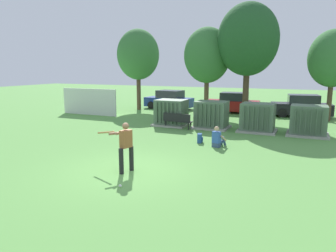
{
  "coord_description": "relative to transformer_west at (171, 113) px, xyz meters",
  "views": [
    {
      "loc": [
        5.63,
        -9.27,
        3.56
      ],
      "look_at": [
        0.03,
        3.5,
        1.0
      ],
      "focal_mm": 33.91,
      "sensor_mm": 36.0,
      "label": 1
    }
  ],
  "objects": [
    {
      "name": "backpack",
      "position": [
        3.09,
        -3.73,
        -0.57
      ],
      "size": [
        0.31,
        0.36,
        0.44
      ],
      "color": "#264C8C",
      "rests_on": "ground"
    },
    {
      "name": "tree_left",
      "position": [
        -5.6,
        6.0,
        3.86
      ],
      "size": [
        3.54,
        3.54,
        6.77
      ],
      "color": "#4C3828",
      "rests_on": "ground"
    },
    {
      "name": "seated_spectator",
      "position": [
        4.09,
        -4.16,
        -0.41
      ],
      "size": [
        0.66,
        0.79,
        0.96
      ],
      "color": "#384C75",
      "rests_on": "ground"
    },
    {
      "name": "tree_right",
      "position": [
        9.09,
        5.74,
        3.36
      ],
      "size": [
        3.17,
        3.17,
        6.05
      ],
      "color": "#4C3828",
      "rests_on": "ground"
    },
    {
      "name": "park_bench",
      "position": [
        0.74,
        -0.83,
        -0.25
      ],
      "size": [
        1.83,
        0.6,
        0.92
      ],
      "color": "black",
      "rests_on": "ground"
    },
    {
      "name": "tree_center_left",
      "position": [
        0.79,
        4.82,
        3.66
      ],
      "size": [
        3.39,
        3.39,
        6.49
      ],
      "color": "brown",
      "rests_on": "ground"
    },
    {
      "name": "tree_center_right",
      "position": [
        3.72,
        4.61,
        4.66
      ],
      "size": [
        4.15,
        4.15,
        7.94
      ],
      "color": "#4C3828",
      "rests_on": "ground"
    },
    {
      "name": "ground_plane",
      "position": [
        2.05,
        -8.75,
        -0.79
      ],
      "size": [
        96.0,
        96.0,
        0.0
      ],
      "primitive_type": "plane",
      "color": "#5B9947"
    },
    {
      "name": "parked_car_right_of_center",
      "position": [
        7.36,
        7.3,
        -0.04
      ],
      "size": [
        4.4,
        2.38,
        1.62
      ],
      "color": "black",
      "rests_on": "ground"
    },
    {
      "name": "transformer_mid_east",
      "position": [
        5.23,
        0.12,
        0.0
      ],
      "size": [
        2.1,
        1.7,
        1.62
      ],
      "color": "#9E9B93",
      "rests_on": "ground"
    },
    {
      "name": "transformer_mid_west",
      "position": [
        2.56,
        0.11,
        0.0
      ],
      "size": [
        2.1,
        1.7,
        1.62
      ],
      "color": "#9E9B93",
      "rests_on": "ground"
    },
    {
      "name": "transformer_east",
      "position": [
        7.85,
        0.15,
        0.0
      ],
      "size": [
        2.1,
        1.7,
        1.62
      ],
      "color": "#9E9B93",
      "rests_on": "ground"
    },
    {
      "name": "parked_car_left_of_center",
      "position": [
        2.25,
        7.36,
        -0.04
      ],
      "size": [
        4.29,
        2.1,
        1.62
      ],
      "color": "maroon",
      "rests_on": "ground"
    },
    {
      "name": "parked_car_leftmost",
      "position": [
        -3.45,
        7.6,
        -0.04
      ],
      "size": [
        4.37,
        2.29,
        1.62
      ],
      "color": "navy",
      "rests_on": "ground"
    },
    {
      "name": "batter",
      "position": [
        2.07,
        -8.92,
        0.19
      ],
      "size": [
        1.6,
        0.77,
        1.74
      ],
      "color": "black",
      "rests_on": "ground"
    },
    {
      "name": "fence_panel",
      "position": [
        -7.6,
        1.75,
        0.21
      ],
      "size": [
        4.8,
        0.12,
        2.0
      ],
      "primitive_type": "cube",
      "color": "silver",
      "rests_on": "ground"
    },
    {
      "name": "transformer_west",
      "position": [
        0.0,
        0.0,
        0.0
      ],
      "size": [
        2.1,
        1.7,
        1.62
      ],
      "color": "#9E9B93",
      "rests_on": "ground"
    },
    {
      "name": "sports_ball",
      "position": [
        2.69,
        -10.26,
        -0.74
      ],
      "size": [
        0.09,
        0.09,
        0.09
      ],
      "primitive_type": "sphere",
      "color": "white",
      "rests_on": "ground"
    }
  ]
}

